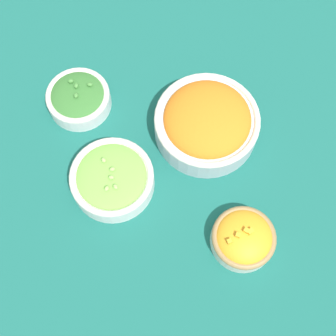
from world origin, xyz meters
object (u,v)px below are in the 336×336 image
Objects in this scene: bowl_squash at (243,238)px; bowl_carrots at (207,122)px; bowl_lettuce at (112,179)px; bowl_broccoli at (78,98)px.

bowl_carrots reaches higher than bowl_squash.
bowl_squash is at bearing -3.28° from bowl_lettuce.
bowl_carrots is (-0.14, 0.18, 0.01)m from bowl_squash.
bowl_lettuce is 0.21m from bowl_carrots.
bowl_broccoli is at bearing -171.81° from bowl_carrots.
bowl_squash is 0.23m from bowl_carrots.
bowl_lettuce is 0.19m from bowl_broccoli.
bowl_carrots is (0.26, 0.04, 0.01)m from bowl_broccoli.
bowl_squash is 0.57× the size of bowl_carrots.
bowl_lettuce is 0.77× the size of bowl_carrots.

